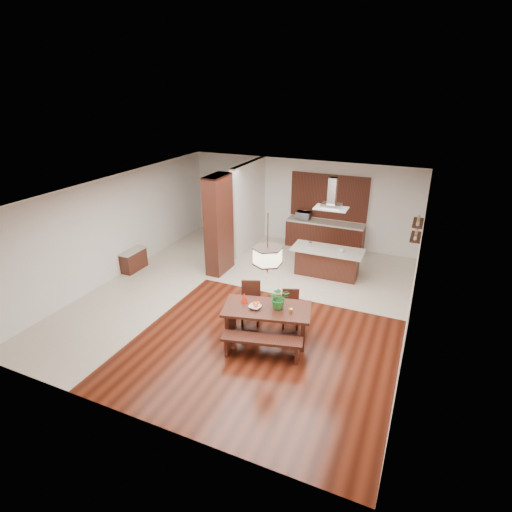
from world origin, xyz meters
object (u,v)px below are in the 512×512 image
at_px(pendant_lantern, 268,244).
at_px(range_hood, 332,193).
at_px(fruit_bowl, 255,307).
at_px(dining_bench, 262,347).
at_px(microwave, 303,215).
at_px(hallway_console, 134,260).
at_px(island_cup, 342,250).
at_px(dining_chair_left, 250,304).
at_px(dining_table, 267,316).
at_px(foliage_plant, 279,298).
at_px(dining_chair_right, 290,309).
at_px(kitchen_island, 327,262).

relative_size(pendant_lantern, range_hood, 1.46).
distance_m(pendant_lantern, fruit_bowl, 1.46).
relative_size(dining_bench, pendant_lantern, 1.26).
height_order(fruit_bowl, microwave, microwave).
bearing_deg(hallway_console, island_cup, 17.96).
xyz_separation_m(hallway_console, microwave, (4.04, 3.97, 0.77)).
relative_size(dining_bench, fruit_bowl, 6.42).
height_order(dining_chair_left, pendant_lantern, pendant_lantern).
distance_m(dining_table, foliage_plant, 0.52).
relative_size(island_cup, microwave, 0.26).
relative_size(hallway_console, island_cup, 6.98).
relative_size(dining_table, pendant_lantern, 1.56).
relative_size(dining_bench, dining_chair_right, 1.87).
xyz_separation_m(dining_chair_left, kitchen_island, (1.00, 3.20, -0.07)).
distance_m(fruit_bowl, range_hood, 4.16).
height_order(hallway_console, dining_table, dining_table).
height_order(dining_table, foliage_plant, foliage_plant).
xyz_separation_m(dining_bench, fruit_bowl, (-0.39, 0.54, 0.58)).
distance_m(foliage_plant, kitchen_island, 3.60).
xyz_separation_m(dining_chair_left, pendant_lantern, (0.59, -0.44, 1.74)).
bearing_deg(hallway_console, foliage_plant, -16.67).
height_order(dining_chair_left, kitchen_island, dining_chair_left).
xyz_separation_m(dining_chair_left, fruit_bowl, (0.36, -0.56, 0.31)).
bearing_deg(dining_bench, island_cup, 81.17).
height_order(range_hood, microwave, range_hood).
xyz_separation_m(pendant_lantern, fruit_bowl, (-0.23, -0.12, -1.44)).
xyz_separation_m(dining_bench, foliage_plant, (0.08, 0.75, 0.80)).
distance_m(dining_chair_left, range_hood, 3.89).
bearing_deg(foliage_plant, pendant_lantern, -157.63).
bearing_deg(island_cup, fruit_bowl, -105.85).
bearing_deg(island_cup, dining_bench, -98.83).
bearing_deg(foliage_plant, dining_bench, -95.89).
xyz_separation_m(pendant_lantern, foliage_plant, (0.24, 0.10, -1.22)).
height_order(hallway_console, microwave, microwave).
bearing_deg(hallway_console, pendant_lantern, -18.45).
bearing_deg(foliage_plant, range_hood, 87.25).
height_order(dining_table, dining_chair_left, dining_chair_left).
distance_m(dining_chair_right, kitchen_island, 2.98).
height_order(dining_table, microwave, microwave).
distance_m(dining_chair_right, foliage_plant, 0.82).
distance_m(dining_table, island_cup, 3.66).
bearing_deg(fruit_bowl, dining_bench, -53.97).
bearing_deg(range_hood, microwave, 124.65).
relative_size(dining_chair_left, range_hood, 1.12).
bearing_deg(dining_bench, foliage_plant, 84.11).
relative_size(dining_chair_left, microwave, 2.10).
height_order(dining_table, dining_bench, dining_table).
relative_size(hallway_console, dining_chair_left, 0.87).
height_order(dining_chair_right, island_cup, island_cup).
xyz_separation_m(dining_table, foliage_plant, (0.24, 0.10, 0.46)).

